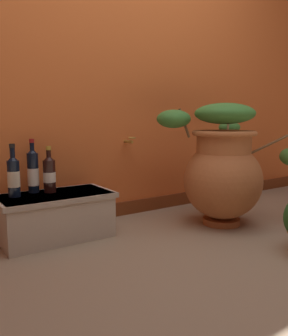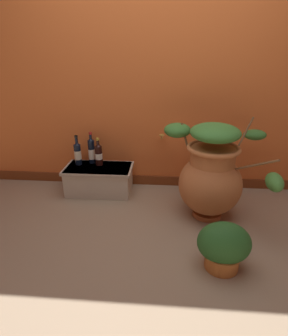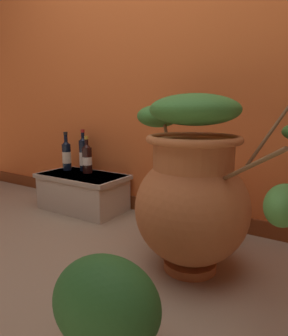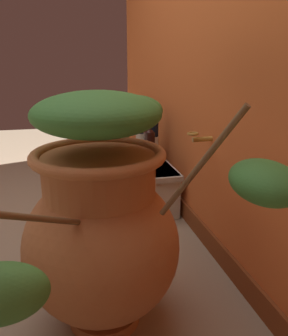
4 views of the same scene
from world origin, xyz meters
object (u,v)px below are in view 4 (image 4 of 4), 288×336
wine_bottle_left (141,136)px  wine_bottle_right (149,144)px  terracotta_urn (103,221)px  wine_bottle_middle (153,139)px

wine_bottle_left → wine_bottle_right: 0.22m
terracotta_urn → wine_bottle_right: size_ratio=3.23×
wine_bottle_left → wine_bottle_middle: 0.15m
wine_bottle_middle → wine_bottle_right: bearing=-30.4°
terracotta_urn → wine_bottle_right: terracotta_urn is taller
wine_bottle_left → wine_bottle_right: bearing=2.5°
wine_bottle_left → wine_bottle_middle: wine_bottle_middle is taller
terracotta_urn → wine_bottle_right: bearing=158.3°
wine_bottle_right → wine_bottle_middle: bearing=149.6°
wine_bottle_right → terracotta_urn: bearing=-21.7°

